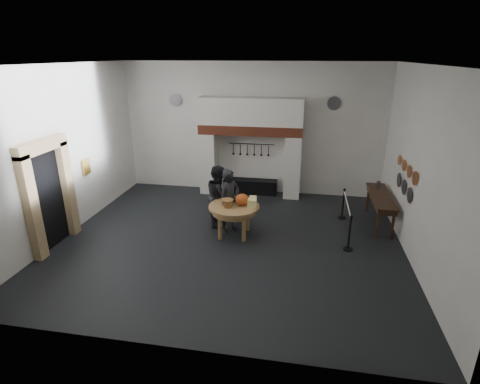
% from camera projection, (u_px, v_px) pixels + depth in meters
% --- Properties ---
extents(floor, '(9.00, 8.00, 0.02)m').
position_uv_depth(floor, '(230.00, 240.00, 10.07)').
color(floor, black).
rests_on(floor, ground).
extents(ceiling, '(9.00, 8.00, 0.02)m').
position_uv_depth(ceiling, '(228.00, 64.00, 8.50)').
color(ceiling, silver).
rests_on(ceiling, wall_back).
extents(wall_back, '(9.00, 0.02, 4.50)m').
position_uv_depth(wall_back, '(252.00, 129.00, 12.98)').
color(wall_back, white).
rests_on(wall_back, floor).
extents(wall_front, '(9.00, 0.02, 4.50)m').
position_uv_depth(wall_front, '(175.00, 230.00, 5.60)').
color(wall_front, white).
rests_on(wall_front, floor).
extents(wall_left, '(0.02, 8.00, 4.50)m').
position_uv_depth(wall_left, '(65.00, 152.00, 10.02)').
color(wall_left, white).
rests_on(wall_left, floor).
extents(wall_right, '(0.02, 8.00, 4.50)m').
position_uv_depth(wall_right, '(421.00, 169.00, 8.56)').
color(wall_right, white).
rests_on(wall_right, floor).
extents(chimney_pier_left, '(0.55, 0.70, 2.15)m').
position_uv_depth(chimney_pier_left, '(209.00, 163.00, 13.31)').
color(chimney_pier_left, silver).
rests_on(chimney_pier_left, floor).
extents(chimney_pier_right, '(0.55, 0.70, 2.15)m').
position_uv_depth(chimney_pier_right, '(293.00, 167.00, 12.83)').
color(chimney_pier_right, silver).
rests_on(chimney_pier_right, floor).
extents(hearth_brick_band, '(3.50, 0.72, 0.32)m').
position_uv_depth(hearth_brick_band, '(251.00, 130.00, 12.64)').
color(hearth_brick_band, '#9E442B').
rests_on(hearth_brick_band, chimney_pier_left).
extents(chimney_hood, '(3.50, 0.70, 0.90)m').
position_uv_depth(chimney_hood, '(251.00, 111.00, 12.42)').
color(chimney_hood, silver).
rests_on(chimney_hood, hearth_brick_band).
extents(iron_range, '(1.90, 0.45, 0.50)m').
position_uv_depth(iron_range, '(250.00, 186.00, 13.42)').
color(iron_range, black).
rests_on(iron_range, floor).
extents(utensil_rail, '(1.60, 0.02, 0.02)m').
position_uv_depth(utensil_rail, '(252.00, 144.00, 13.08)').
color(utensil_rail, black).
rests_on(utensil_rail, wall_back).
extents(door_recess, '(0.04, 1.10, 2.50)m').
position_uv_depth(door_recess, '(48.00, 200.00, 9.44)').
color(door_recess, black).
rests_on(door_recess, floor).
extents(door_jamb_near, '(0.22, 0.30, 2.60)m').
position_uv_depth(door_jamb_near, '(32.00, 209.00, 8.76)').
color(door_jamb_near, tan).
rests_on(door_jamb_near, floor).
extents(door_jamb_far, '(0.22, 0.30, 2.60)m').
position_uv_depth(door_jamb_far, '(68.00, 189.00, 10.05)').
color(door_jamb_far, tan).
rests_on(door_jamb_far, floor).
extents(door_lintel, '(0.22, 1.70, 0.30)m').
position_uv_depth(door_lintel, '(41.00, 146.00, 8.94)').
color(door_lintel, tan).
rests_on(door_lintel, door_jamb_near).
extents(wall_plaque, '(0.05, 0.34, 0.44)m').
position_uv_depth(wall_plaque, '(86.00, 167.00, 10.98)').
color(wall_plaque, gold).
rests_on(wall_plaque, wall_left).
extents(work_table, '(1.49, 1.49, 0.07)m').
position_uv_depth(work_table, '(234.00, 207.00, 10.10)').
color(work_table, tan).
rests_on(work_table, floor).
extents(pumpkin, '(0.36, 0.36, 0.31)m').
position_uv_depth(pumpkin, '(242.00, 199.00, 10.09)').
color(pumpkin, '#CB621C').
rests_on(pumpkin, work_table).
extents(cheese_block_big, '(0.22, 0.22, 0.24)m').
position_uv_depth(cheese_block_big, '(252.00, 203.00, 9.92)').
color(cheese_block_big, '#FBF396').
rests_on(cheese_block_big, work_table).
extents(cheese_block_small, '(0.18, 0.18, 0.20)m').
position_uv_depth(cheese_block_small, '(253.00, 200.00, 10.21)').
color(cheese_block_small, '#FFF498').
rests_on(cheese_block_small, work_table).
extents(wicker_basket, '(0.35, 0.35, 0.22)m').
position_uv_depth(wicker_basket, '(227.00, 203.00, 9.93)').
color(wicker_basket, brown).
rests_on(wicker_basket, work_table).
extents(bread_loaf, '(0.31, 0.18, 0.13)m').
position_uv_depth(bread_loaf, '(233.00, 198.00, 10.40)').
color(bread_loaf, '#A45E3A').
rests_on(bread_loaf, work_table).
extents(visitor_near, '(0.75, 0.79, 1.81)m').
position_uv_depth(visitor_near, '(230.00, 201.00, 10.31)').
color(visitor_near, black).
rests_on(visitor_near, floor).
extents(visitor_far, '(0.88, 1.01, 1.78)m').
position_uv_depth(visitor_far, '(219.00, 196.00, 10.75)').
color(visitor_far, black).
rests_on(visitor_far, floor).
extents(side_table, '(0.55, 2.20, 0.06)m').
position_uv_depth(side_table, '(381.00, 196.00, 10.76)').
color(side_table, '#341F13').
rests_on(side_table, floor).
extents(pewter_jug, '(0.12, 0.12, 0.22)m').
position_uv_depth(pewter_jug, '(378.00, 185.00, 11.27)').
color(pewter_jug, '#505056').
rests_on(pewter_jug, side_table).
extents(copper_pan_a, '(0.03, 0.34, 0.34)m').
position_uv_depth(copper_pan_a, '(415.00, 178.00, 8.85)').
color(copper_pan_a, '#C6662D').
rests_on(copper_pan_a, wall_right).
extents(copper_pan_b, '(0.03, 0.32, 0.32)m').
position_uv_depth(copper_pan_b, '(409.00, 172.00, 9.36)').
color(copper_pan_b, '#C6662D').
rests_on(copper_pan_b, wall_right).
extents(copper_pan_c, '(0.03, 0.30, 0.30)m').
position_uv_depth(copper_pan_c, '(404.00, 165.00, 9.87)').
color(copper_pan_c, '#C6662D').
rests_on(copper_pan_c, wall_right).
extents(copper_pan_d, '(0.03, 0.28, 0.28)m').
position_uv_depth(copper_pan_d, '(400.00, 160.00, 10.38)').
color(copper_pan_d, '#C6662D').
rests_on(copper_pan_d, wall_right).
extents(pewter_plate_left, '(0.03, 0.40, 0.40)m').
position_uv_depth(pewter_plate_left, '(410.00, 195.00, 9.21)').
color(pewter_plate_left, '#4C4C51').
rests_on(pewter_plate_left, wall_right).
extents(pewter_plate_mid, '(0.03, 0.40, 0.40)m').
position_uv_depth(pewter_plate_mid, '(404.00, 187.00, 9.77)').
color(pewter_plate_mid, '#4C4C51').
rests_on(pewter_plate_mid, wall_right).
extents(pewter_plate_right, '(0.03, 0.40, 0.40)m').
position_uv_depth(pewter_plate_right, '(399.00, 180.00, 10.32)').
color(pewter_plate_right, '#4C4C51').
rests_on(pewter_plate_right, wall_right).
extents(pewter_plate_back_left, '(0.44, 0.03, 0.44)m').
position_uv_depth(pewter_plate_back_left, '(176.00, 100.00, 13.05)').
color(pewter_plate_back_left, '#4C4C51').
rests_on(pewter_plate_back_left, wall_back).
extents(pewter_plate_back_right, '(0.44, 0.03, 0.44)m').
position_uv_depth(pewter_plate_back_right, '(334.00, 103.00, 12.17)').
color(pewter_plate_back_right, '#4C4C51').
rests_on(pewter_plate_back_right, wall_back).
extents(barrier_post_near, '(0.05, 0.05, 0.90)m').
position_uv_depth(barrier_post_near, '(350.00, 234.00, 9.44)').
color(barrier_post_near, black).
rests_on(barrier_post_near, floor).
extents(barrier_post_far, '(0.05, 0.05, 0.90)m').
position_uv_depth(barrier_post_far, '(343.00, 204.00, 11.29)').
color(barrier_post_far, black).
rests_on(barrier_post_far, floor).
extents(barrier_rope, '(0.04, 2.00, 0.04)m').
position_uv_depth(barrier_rope, '(347.00, 204.00, 10.23)').
color(barrier_rope, beige).
rests_on(barrier_rope, barrier_post_near).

